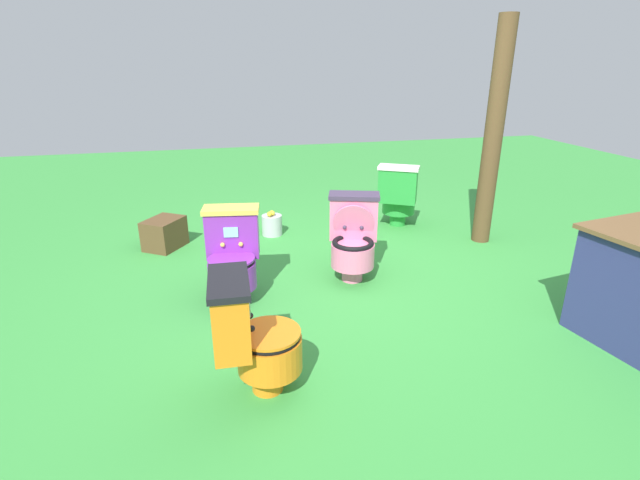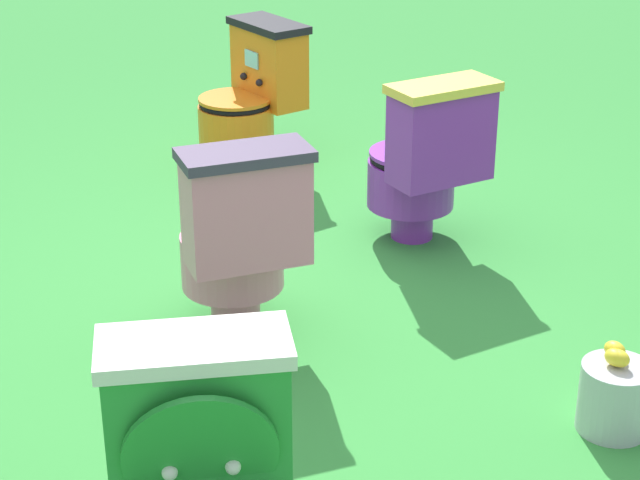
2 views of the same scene
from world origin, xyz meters
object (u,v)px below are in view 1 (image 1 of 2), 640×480
at_px(toilet_green, 398,195).
at_px(small_crate, 164,233).
at_px(wooden_post, 493,136).
at_px(toilet_purple, 232,255).
at_px(lemon_bucket, 272,224).
at_px(toilet_orange, 253,335).
at_px(toilet_pink, 353,237).

xyz_separation_m(toilet_green, small_crate, (0.05, -2.54, -0.22)).
height_order(wooden_post, small_crate, wooden_post).
xyz_separation_m(toilet_purple, wooden_post, (-0.69, 2.63, 0.73)).
xyz_separation_m(small_crate, lemon_bucket, (-0.12, 1.11, -0.03)).
relative_size(small_crate, lemon_bucket, 1.41).
distance_m(toilet_orange, toilet_pink, 1.69).
distance_m(toilet_orange, toilet_purple, 1.19).
height_order(toilet_pink, toilet_purple, same).
bearing_deg(wooden_post, toilet_green, -131.54).
bearing_deg(toilet_orange, toilet_pink, 145.75).
xyz_separation_m(toilet_orange, toilet_pink, (-1.35, 1.01, 0.00)).
relative_size(toilet_orange, toilet_green, 1.00).
xyz_separation_m(toilet_purple, lemon_bucket, (-1.38, 0.50, -0.25)).
relative_size(toilet_green, toilet_pink, 1.00).
height_order(toilet_orange, toilet_purple, same).
bearing_deg(lemon_bucket, toilet_green, 87.22).
distance_m(toilet_pink, toilet_purple, 1.05).
xyz_separation_m(toilet_green, lemon_bucket, (-0.07, -1.43, -0.26)).
xyz_separation_m(toilet_pink, small_crate, (-1.10, -1.65, -0.22)).
relative_size(toilet_green, wooden_post, 0.33).
bearing_deg(toilet_green, lemon_bucket, -152.96).
height_order(toilet_purple, wooden_post, wooden_post).
height_order(small_crate, lemon_bucket, small_crate).
bearing_deg(toilet_green, toilet_orange, -97.40).
relative_size(toilet_orange, lemon_bucket, 2.63).
relative_size(toilet_pink, wooden_post, 0.33).
distance_m(wooden_post, small_crate, 3.42).
xyz_separation_m(toilet_orange, toilet_purple, (-1.19, -0.03, 0.00)).
distance_m(toilet_green, lemon_bucket, 1.45).
xyz_separation_m(toilet_pink, lemon_bucket, (-1.22, -0.54, -0.26)).
height_order(toilet_orange, small_crate, toilet_orange).
relative_size(toilet_pink, lemon_bucket, 2.63).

